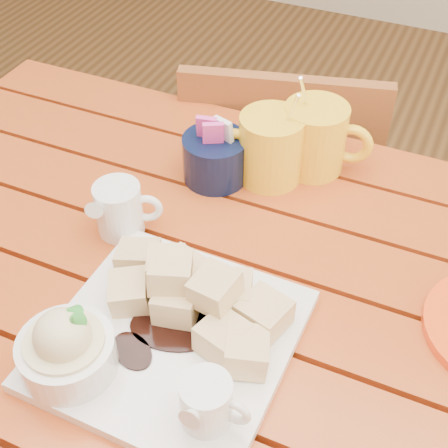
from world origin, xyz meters
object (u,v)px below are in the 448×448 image
at_px(table, 219,339).
at_px(coffee_mug_left, 269,147).
at_px(dessert_plate, 152,331).
at_px(chair_far, 279,197).
at_px(coffee_mug_right, 316,137).

relative_size(table, coffee_mug_left, 7.39).
distance_m(dessert_plate, coffee_mug_left, 0.36).
bearing_deg(table, coffee_mug_left, 96.17).
distance_m(table, dessert_plate, 0.18).
height_order(coffee_mug_left, chair_far, coffee_mug_left).
xyz_separation_m(coffee_mug_left, chair_far, (-0.07, 0.29, -0.35)).
bearing_deg(dessert_plate, coffee_mug_right, 81.39).
bearing_deg(coffee_mug_left, coffee_mug_right, 18.80).
relative_size(dessert_plate, coffee_mug_right, 1.70).
bearing_deg(coffee_mug_right, chair_far, 110.58).
bearing_deg(coffee_mug_left, dessert_plate, -114.37).
bearing_deg(coffee_mug_left, chair_far, 79.86).
height_order(dessert_plate, coffee_mug_right, coffee_mug_right).
distance_m(coffee_mug_right, chair_far, 0.45).
distance_m(coffee_mug_left, coffee_mug_right, 0.08).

